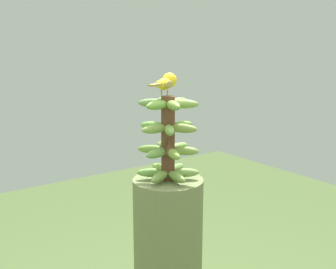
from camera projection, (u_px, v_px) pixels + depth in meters
The scene contains 2 objects.
banana_bunch at pixel (168, 139), 1.52m from camera, with size 0.24×0.24×0.32m.
perched_bird at pixel (167, 82), 1.51m from camera, with size 0.12×0.19×0.08m.
Camera 1 is at (-1.20, 0.87, 1.79)m, focal length 43.36 mm.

